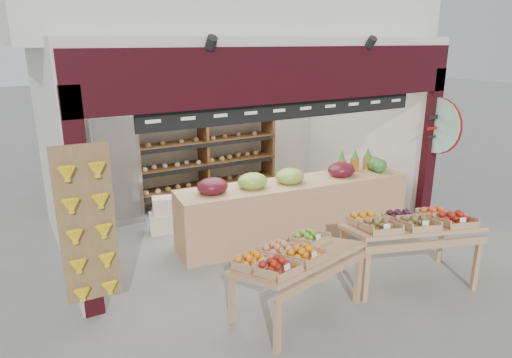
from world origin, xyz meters
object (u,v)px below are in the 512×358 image
object	(u,v)px
display_table_right	(410,224)
back_shelving	(203,143)
mid_counter	(294,208)
refrigerator	(112,165)
watermelon_pile	(351,216)
cardboard_stack	(176,217)
display_table_left	(290,257)

from	to	relation	value
display_table_right	back_shelving	bearing A→B (deg)	104.11
mid_counter	display_table_right	world-z (taller)	mid_counter
back_shelving	refrigerator	xyz separation A→B (m)	(-1.76, -0.10, -0.17)
mid_counter	watermelon_pile	bearing A→B (deg)	-5.79
refrigerator	display_table_right	xyz separation A→B (m)	(2.82, -4.11, -0.19)
cardboard_stack	display_table_right	world-z (taller)	display_table_right
refrigerator	cardboard_stack	bearing A→B (deg)	-54.18
display_table_right	watermelon_pile	size ratio (longest dim) A/B	2.50
refrigerator	display_table_right	distance (m)	4.98
refrigerator	display_table_left	size ratio (longest dim) A/B	1.23
refrigerator	cardboard_stack	world-z (taller)	refrigerator
back_shelving	mid_counter	bearing A→B (deg)	-77.12
back_shelving	refrigerator	distance (m)	1.77
cardboard_stack	display_table_right	size ratio (longest dim) A/B	0.56
watermelon_pile	refrigerator	bearing A→B (deg)	145.32
display_table_right	watermelon_pile	distance (m)	1.95
mid_counter	watermelon_pile	world-z (taller)	mid_counter
refrigerator	cardboard_stack	size ratio (longest dim) A/B	1.98
back_shelving	display_table_left	size ratio (longest dim) A/B	1.81
refrigerator	display_table_left	world-z (taller)	refrigerator
display_table_left	watermelon_pile	bearing A→B (deg)	35.16
back_shelving	display_table_left	xyz separation A→B (m)	(-0.73, -4.12, -0.43)
back_shelving	watermelon_pile	xyz separation A→B (m)	(1.64, -2.45, -0.97)
refrigerator	cardboard_stack	distance (m)	1.48
mid_counter	display_table_right	distance (m)	1.96
watermelon_pile	mid_counter	bearing A→B (deg)	174.21
refrigerator	watermelon_pile	world-z (taller)	refrigerator
back_shelving	display_table_right	distance (m)	4.35
display_table_left	watermelon_pile	size ratio (longest dim) A/B	2.26
back_shelving	watermelon_pile	world-z (taller)	back_shelving
cardboard_stack	watermelon_pile	distance (m)	2.96
cardboard_stack	mid_counter	xyz separation A→B (m)	(1.53, -1.24, 0.29)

